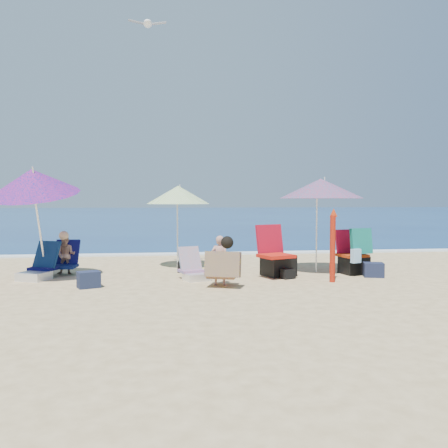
{
  "coord_description": "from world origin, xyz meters",
  "views": [
    {
      "loc": [
        -1.48,
        -8.42,
        1.6
      ],
      "look_at": [
        -0.3,
        1.0,
        1.1
      ],
      "focal_mm": 37.4,
      "sensor_mm": 36.0,
      "label": 1
    }
  ],
  "objects": [
    {
      "name": "chair_rainbow",
      "position": [
        -0.93,
        0.84,
        0.17
      ],
      "size": [
        0.66,
        0.79,
        0.64
      ],
      "color": "#EE5F54",
      "rests_on": "ground"
    },
    {
      "name": "umbrella_striped",
      "position": [
        -1.19,
        2.49,
        1.71
      ],
      "size": [
        1.93,
        1.93,
        1.95
      ],
      "color": "white",
      "rests_on": "ground"
    },
    {
      "name": "ground",
      "position": [
        0.0,
        0.0,
        0.0
      ],
      "size": [
        120.0,
        120.0,
        0.0
      ],
      "color": "#D8BC84",
      "rests_on": "ground"
    },
    {
      "name": "camp_chair_left",
      "position": [
        0.82,
        1.04,
        0.32
      ],
      "size": [
        0.89,
        1.05,
        1.07
      ],
      "color": "red",
      "rests_on": "ground"
    },
    {
      "name": "person_center",
      "position": [
        -0.47,
        0.02,
        0.46
      ],
      "size": [
        0.69,
        0.78,
        0.94
      ],
      "color": "tan",
      "rests_on": "ground"
    },
    {
      "name": "sea",
      "position": [
        0.0,
        45.0,
        -0.05
      ],
      "size": [
        120.0,
        80.0,
        0.12
      ],
      "color": "navy",
      "rests_on": "ground"
    },
    {
      "name": "camp_chair_right",
      "position": [
        2.53,
        1.09,
        0.36
      ],
      "size": [
        0.68,
        0.79,
        1.0
      ],
      "color": "#A42F0B",
      "rests_on": "ground"
    },
    {
      "name": "seagull",
      "position": [
        -1.83,
        1.72,
        5.31
      ],
      "size": [
        0.8,
        0.37,
        0.14
      ],
      "color": "white"
    },
    {
      "name": "bag_navy_a",
      "position": [
        -2.88,
        0.21,
        0.15
      ],
      "size": [
        0.46,
        0.4,
        0.3
      ],
      "color": "#1A213A",
      "rests_on": "ground"
    },
    {
      "name": "bag_navy_b",
      "position": [
        2.77,
        0.68,
        0.15
      ],
      "size": [
        0.46,
        0.39,
        0.3
      ],
      "color": "#191F37",
      "rests_on": "ground"
    },
    {
      "name": "umbrella_blue",
      "position": [
        -4.04,
        1.07,
        1.94
      ],
      "size": [
        2.11,
        2.16,
        2.37
      ],
      "color": "white",
      "rests_on": "ground"
    },
    {
      "name": "bag_black_b",
      "position": [
        0.96,
        0.68,
        0.1
      ],
      "size": [
        0.31,
        0.26,
        0.2
      ],
      "color": "black",
      "rests_on": "ground"
    },
    {
      "name": "furled_umbrella",
      "position": [
        1.72,
        0.22,
        0.78
      ],
      "size": [
        0.19,
        0.21,
        1.43
      ],
      "color": "#9F1C0B",
      "rests_on": "ground"
    },
    {
      "name": "chair_navy",
      "position": [
        -4.02,
        1.31,
        0.2
      ],
      "size": [
        0.79,
        1.0,
        0.74
      ],
      "color": "#0C0B42",
      "rests_on": "ground"
    },
    {
      "name": "foam",
      "position": [
        0.0,
        5.1,
        0.02
      ],
      "size": [
        120.0,
        0.5,
        0.04
      ],
      "color": "white",
      "rests_on": "ground"
    },
    {
      "name": "bag_black_a",
      "position": [
        -1.06,
        1.81,
        0.12
      ],
      "size": [
        0.36,
        0.29,
        0.23
      ],
      "color": "black",
      "rests_on": "ground"
    },
    {
      "name": "person_left",
      "position": [
        -3.61,
        1.84,
        0.42
      ],
      "size": [
        0.56,
        0.68,
        0.93
      ],
      "color": "tan",
      "rests_on": "ground"
    },
    {
      "name": "bag_tan",
      "position": [
        -0.29,
        1.12,
        0.14
      ],
      "size": [
        0.34,
        0.26,
        0.27
      ],
      "color": "tan",
      "rests_on": "ground"
    },
    {
      "name": "umbrella_turquoise",
      "position": [
        1.87,
        1.39,
        1.84
      ],
      "size": [
        2.33,
        2.33,
        2.09
      ],
      "color": "white",
      "rests_on": "ground"
    }
  ]
}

